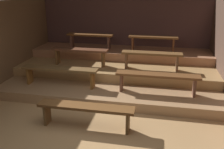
{
  "coord_description": "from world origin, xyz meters",
  "views": [
    {
      "loc": [
        1.17,
        -3.38,
        2.53
      ],
      "look_at": [
        0.09,
        2.05,
        0.55
      ],
      "focal_mm": 39.32,
      "sensor_mm": 36.0,
      "label": 1
    }
  ],
  "objects_px": {
    "bench_lower_left": "(60,71)",
    "bench_middle_right": "(152,56)",
    "bench_lower_right": "(157,77)",
    "bench_middle_left": "(80,52)",
    "bench_upper_left": "(90,37)",
    "bench_upper_right": "(153,39)",
    "bench_floor_center": "(86,110)"
  },
  "relations": [
    {
      "from": "bench_lower_left",
      "to": "bench_middle_right",
      "type": "bearing_deg",
      "value": 24.92
    },
    {
      "from": "bench_lower_right",
      "to": "bench_middle_left",
      "type": "bearing_deg",
      "value": 155.08
    },
    {
      "from": "bench_middle_left",
      "to": "bench_upper_left",
      "type": "relative_size",
      "value": 1.09
    },
    {
      "from": "bench_middle_left",
      "to": "bench_upper_right",
      "type": "distance_m",
      "value": 2.2
    },
    {
      "from": "bench_lower_left",
      "to": "bench_upper_right",
      "type": "bearing_deg",
      "value": 43.04
    },
    {
      "from": "bench_middle_right",
      "to": "bench_upper_left",
      "type": "bearing_deg",
      "value": 152.98
    },
    {
      "from": "bench_floor_center",
      "to": "bench_middle_right",
      "type": "bearing_deg",
      "value": 65.3
    },
    {
      "from": "bench_middle_left",
      "to": "bench_upper_left",
      "type": "xyz_separation_m",
      "value": [
        0.02,
        0.99,
        0.23
      ]
    },
    {
      "from": "bench_middle_left",
      "to": "bench_middle_right",
      "type": "height_order",
      "value": "same"
    },
    {
      "from": "bench_lower_left",
      "to": "bench_middle_right",
      "type": "distance_m",
      "value": 2.38
    },
    {
      "from": "bench_lower_right",
      "to": "bench_middle_left",
      "type": "height_order",
      "value": "bench_middle_left"
    },
    {
      "from": "bench_upper_right",
      "to": "bench_middle_right",
      "type": "bearing_deg",
      "value": -89.02
    },
    {
      "from": "bench_upper_left",
      "to": "bench_middle_right",
      "type": "bearing_deg",
      "value": -27.02
    },
    {
      "from": "bench_lower_right",
      "to": "bench_upper_right",
      "type": "xyz_separation_m",
      "value": [
        -0.2,
        1.99,
        0.46
      ]
    },
    {
      "from": "bench_lower_left",
      "to": "bench_upper_right",
      "type": "xyz_separation_m",
      "value": [
        2.13,
        1.99,
        0.46
      ]
    },
    {
      "from": "bench_floor_center",
      "to": "bench_lower_right",
      "type": "relative_size",
      "value": 0.97
    },
    {
      "from": "bench_middle_left",
      "to": "bench_middle_right",
      "type": "bearing_deg",
      "value": 0.0
    },
    {
      "from": "bench_lower_left",
      "to": "bench_middle_left",
      "type": "bearing_deg",
      "value": 79.42
    },
    {
      "from": "bench_lower_right",
      "to": "bench_middle_left",
      "type": "distance_m",
      "value": 2.38
    },
    {
      "from": "bench_lower_right",
      "to": "bench_middle_left",
      "type": "xyz_separation_m",
      "value": [
        -2.15,
        1.0,
        0.23
      ]
    },
    {
      "from": "bench_lower_right",
      "to": "bench_upper_right",
      "type": "height_order",
      "value": "bench_upper_right"
    },
    {
      "from": "bench_lower_left",
      "to": "bench_middle_right",
      "type": "height_order",
      "value": "bench_middle_right"
    },
    {
      "from": "bench_lower_left",
      "to": "bench_lower_right",
      "type": "relative_size",
      "value": 1.0
    },
    {
      "from": "bench_lower_right",
      "to": "bench_upper_left",
      "type": "distance_m",
      "value": 2.95
    },
    {
      "from": "bench_floor_center",
      "to": "bench_upper_left",
      "type": "relative_size",
      "value": 1.27
    },
    {
      "from": "bench_lower_left",
      "to": "bench_lower_right",
      "type": "bearing_deg",
      "value": 0.0
    },
    {
      "from": "bench_upper_right",
      "to": "bench_lower_left",
      "type": "bearing_deg",
      "value": -136.96
    },
    {
      "from": "bench_lower_left",
      "to": "bench_upper_left",
      "type": "xyz_separation_m",
      "value": [
        0.2,
        1.99,
        0.46
      ]
    },
    {
      "from": "bench_floor_center",
      "to": "bench_lower_left",
      "type": "xyz_separation_m",
      "value": [
        -1.06,
        1.36,
        0.24
      ]
    },
    {
      "from": "bench_upper_right",
      "to": "bench_lower_right",
      "type": "bearing_deg",
      "value": -84.16
    },
    {
      "from": "bench_lower_right",
      "to": "bench_middle_right",
      "type": "height_order",
      "value": "bench_middle_right"
    },
    {
      "from": "bench_floor_center",
      "to": "bench_middle_right",
      "type": "distance_m",
      "value": 2.64
    }
  ]
}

